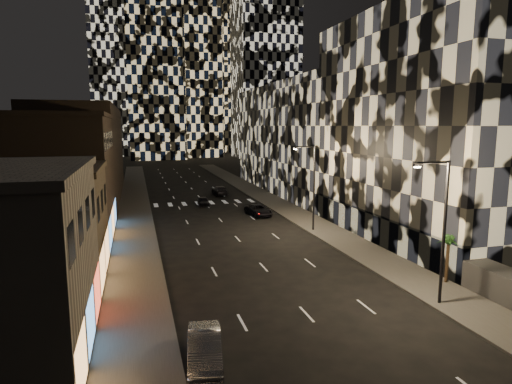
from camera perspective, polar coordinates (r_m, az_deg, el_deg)
sidewalk_left at (r=62.51m, az=-15.95°, el=-1.77°), size 4.00×120.00×0.15m
sidewalk_right at (r=65.49m, az=1.82°, el=-0.96°), size 4.00×120.00×0.15m
curb_left at (r=62.53m, az=-14.03°, el=-1.69°), size 0.20×120.00×0.15m
curb_right at (r=64.89m, az=0.05°, el=-1.05°), size 0.20×120.00×0.15m
retail_tan at (r=34.13m, az=-28.10°, el=-4.43°), size 10.00×10.00×8.00m
retail_brown at (r=45.92m, az=-25.03°, el=1.48°), size 10.00×15.00×12.00m
retail_filler_left at (r=72.02m, az=-21.78°, el=4.85°), size 10.00×40.00×14.00m
midrise_right at (r=46.57m, az=23.82°, el=7.83°), size 16.00×25.00×22.00m
midrise_base at (r=43.22m, az=15.09°, el=-4.47°), size 0.60×25.00×3.00m
midrise_filler_right at (r=74.64m, az=7.60°, el=7.06°), size 16.00×40.00×18.00m
tower_right_mid at (r=157.96m, az=1.19°, el=23.05°), size 20.00×20.00×100.00m
tower_center_low at (r=155.98m, az=-13.58°, el=22.05°), size 18.00×18.00×95.00m
streetlight_near at (r=28.58m, az=23.48°, el=-3.75°), size 2.55×0.25×9.00m
streetlight_far at (r=45.58m, az=7.47°, el=1.37°), size 2.55×0.25×9.00m
car_silver_parked at (r=21.83m, az=-6.86°, el=-19.89°), size 2.16×4.68×1.49m
car_dark_midlane at (r=60.94m, az=-7.01°, el=-1.24°), size 1.54×3.68×1.25m
car_dark_oncoming at (r=69.90m, az=-4.85°, el=0.20°), size 2.26×5.27×1.51m
car_dark_rightlane at (r=53.87m, az=0.31°, el=-2.44°), size 2.81×5.13×1.36m
palm_tree at (r=33.27m, az=24.28°, el=-6.27°), size 1.76×1.72×3.45m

